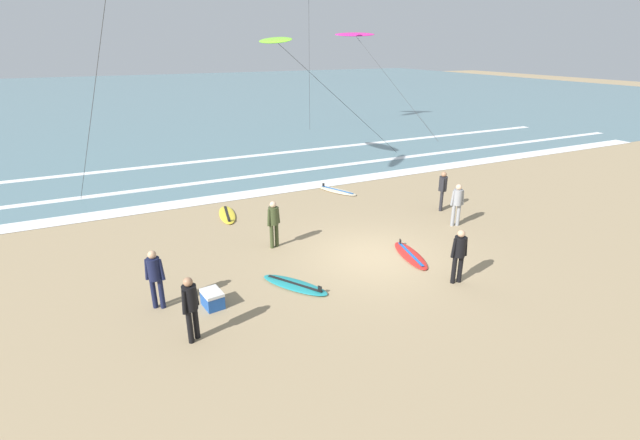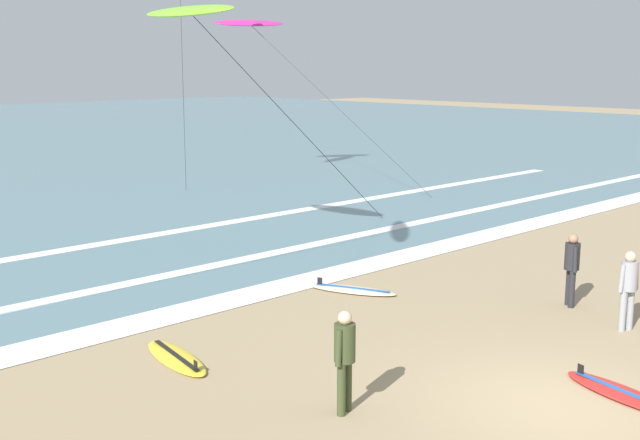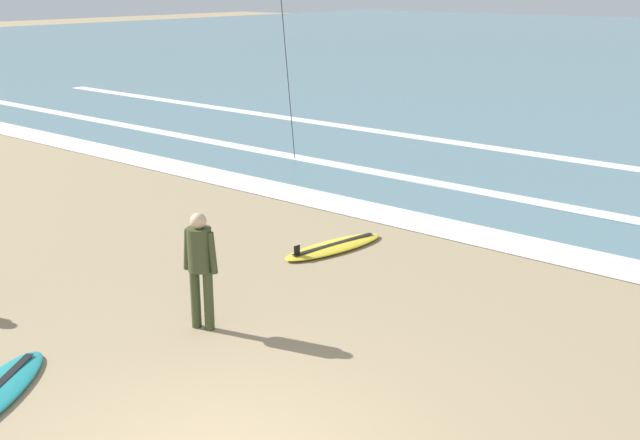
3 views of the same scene
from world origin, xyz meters
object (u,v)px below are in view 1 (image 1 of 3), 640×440
object	(u,v)px
surfboard_foreground_flat	(410,255)
surfboard_right_spare	(337,191)
surfer_mid_group	(443,187)
surfer_background_far	(457,201)
kite_lime_low_near	(276,41)
surfer_foreground_main	(459,252)
surfer_right_near	(190,303)
surfboard_near_water	(227,215)
surfer_left_far	(274,220)
surfer_left_near	(155,274)
cooler_box	(212,299)
surfboard_left_pile	(295,285)
kite_magenta_mid_center	(355,35)

from	to	relation	value
surfboard_foreground_flat	surfboard_right_spare	size ratio (longest dim) A/B	1.01
surfer_mid_group	surfboard_right_spare	bearing A→B (deg)	123.18
surfer_background_far	kite_lime_low_near	xyz separation A→B (m)	(-2.84, 10.49, 5.47)
surfer_foreground_main	surfboard_foreground_flat	world-z (taller)	surfer_foreground_main
surfer_background_far	kite_lime_low_near	size ratio (longest dim) A/B	0.19
surfer_mid_group	surfer_background_far	size ratio (longest dim) A/B	1.00
surfer_right_near	surfboard_near_water	world-z (taller)	surfer_right_near
surfer_right_near	surfer_left_far	size ratio (longest dim) A/B	1.00
surfer_mid_group	surfer_background_far	world-z (taller)	same
surfer_right_near	surfer_left_far	bearing A→B (deg)	48.97
surfer_mid_group	surfer_left_far	size ratio (longest dim) A/B	1.00
surfboard_near_water	surfboard_foreground_flat	xyz separation A→B (m)	(4.24, -6.15, 0.00)
surfer_left_far	kite_lime_low_near	world-z (taller)	kite_lime_low_near
surfer_left_near	surfboard_foreground_flat	distance (m)	7.65
surfboard_near_water	surfer_foreground_main	bearing A→B (deg)	-61.52
surfer_mid_group	surfboard_near_water	bearing A→B (deg)	158.34
surfer_left_far	surfer_foreground_main	bearing A→B (deg)	-50.24
surfer_left_near	cooler_box	xyz separation A→B (m)	(1.24, -0.55, -0.74)
surfer_right_near	surfer_foreground_main	size ratio (longest dim) A/B	1.00
surfer_left_near	surfer_left_far	bearing A→B (deg)	28.88
surfer_right_near	surfboard_near_water	distance (m)	8.10
surfer_right_near	surfer_mid_group	size ratio (longest dim) A/B	1.00
surfer_left_near	surfboard_left_pile	bearing A→B (deg)	-8.52
surfboard_foreground_flat	kite_magenta_mid_center	world-z (taller)	kite_magenta_mid_center
cooler_box	surfer_left_far	bearing A→B (deg)	45.15
surfer_background_far	kite_lime_low_near	distance (m)	12.16
surfer_right_near	kite_magenta_mid_center	size ratio (longest dim) A/B	0.14
surfer_foreground_main	surfer_left_far	bearing A→B (deg)	129.76
surfer_right_near	surfboard_foreground_flat	bearing A→B (deg)	11.12
cooler_box	surfer_background_far	bearing A→B (deg)	9.56
surfer_right_near	surfer_mid_group	distance (m)	11.63
surfer_mid_group	surfboard_left_pile	bearing A→B (deg)	-158.04
surfer_mid_group	kite_lime_low_near	bearing A→B (deg)	111.41
surfer_right_near	surfer_foreground_main	distance (m)	7.22
surfboard_right_spare	kite_magenta_mid_center	size ratio (longest dim) A/B	0.19
surfer_right_near	cooler_box	world-z (taller)	surfer_right_near
kite_lime_low_near	surfer_foreground_main	bearing A→B (deg)	-90.33
surfer_left_near	kite_lime_low_near	world-z (taller)	kite_lime_low_near
surfer_right_near	surfer_left_near	bearing A→B (deg)	106.41
surfer_right_near	kite_lime_low_near	size ratio (longest dim) A/B	0.19
surfer_mid_group	kite_lime_low_near	xyz separation A→B (m)	(-3.50, 8.92, 5.47)
surfboard_left_pile	kite_lime_low_near	size ratio (longest dim) A/B	0.24
surfboard_foreground_flat	kite_lime_low_near	distance (m)	13.51
surfer_foreground_main	kite_magenta_mid_center	bearing A→B (deg)	65.96
surfer_left_near	surfboard_right_spare	world-z (taller)	surfer_left_near
surfboard_near_water	kite_magenta_mid_center	distance (m)	24.77
surfboard_left_pile	surfer_background_far	bearing A→B (deg)	12.37
surfer_left_near	cooler_box	bearing A→B (deg)	-23.96
surfer_mid_group	kite_magenta_mid_center	bearing A→B (deg)	69.21
kite_lime_low_near	kite_magenta_mid_center	world-z (taller)	kite_magenta_mid_center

